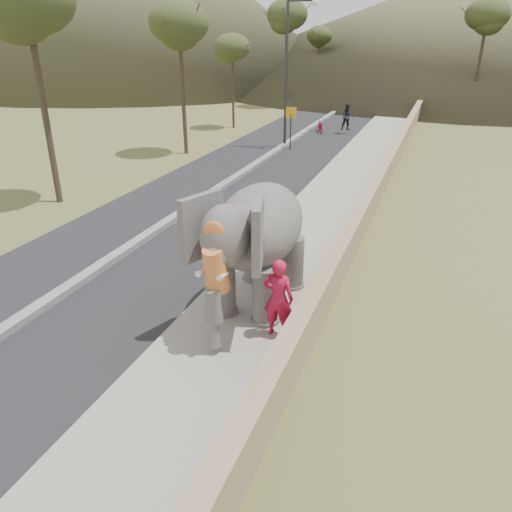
{
  "coord_description": "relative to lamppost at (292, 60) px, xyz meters",
  "views": [
    {
      "loc": [
        3.81,
        -10.16,
        6.41
      ],
      "look_at": [
        0.2,
        -0.47,
        1.7
      ],
      "focal_mm": 35.0,
      "sensor_mm": 36.0,
      "label": 1
    }
  ],
  "objects": [
    {
      "name": "ground",
      "position": [
        4.69,
        -18.36,
        -4.87
      ],
      "size": [
        160.0,
        160.0,
        0.0
      ],
      "primitive_type": "plane",
      "color": "olive",
      "rests_on": "ground"
    },
    {
      "name": "road",
      "position": [
        -0.31,
        -8.36,
        -4.86
      ],
      "size": [
        7.0,
        120.0,
        0.03
      ],
      "primitive_type": "cube",
      "color": "black",
      "rests_on": "ground"
    },
    {
      "name": "median",
      "position": [
        -0.31,
        -8.36,
        -4.76
      ],
      "size": [
        0.35,
        120.0,
        0.22
      ],
      "primitive_type": "cube",
      "color": "black",
      "rests_on": "ground"
    },
    {
      "name": "walkway",
      "position": [
        4.69,
        -8.36,
        -4.8
      ],
      "size": [
        3.0,
        120.0,
        0.15
      ],
      "primitive_type": "cube",
      "color": "#9E9687",
      "rests_on": "ground"
    },
    {
      "name": "parapet",
      "position": [
        6.34,
        -8.36,
        -4.32
      ],
      "size": [
        0.3,
        120.0,
        1.1
      ],
      "primitive_type": "cube",
      "color": "tan",
      "rests_on": "ground"
    },
    {
      "name": "lamppost",
      "position": [
        0.0,
        0.0,
        0.0
      ],
      "size": [
        1.76,
        0.36,
        8.0
      ],
      "color": "#2F3035",
      "rests_on": "ground"
    },
    {
      "name": "signboard",
      "position": [
        0.19,
        -0.51,
        -3.23
      ],
      "size": [
        0.6,
        0.08,
        2.4
      ],
      "color": "#2D2D33",
      "rests_on": "ground"
    },
    {
      "name": "hill_far",
      "position": [
        9.69,
        51.64,
        2.13
      ],
      "size": [
        80.0,
        80.0,
        14.0
      ],
      "primitive_type": "cone",
      "color": "brown",
      "rests_on": "ground"
    },
    {
      "name": "elephant_and_man",
      "position": [
        4.71,
        -18.06,
        -3.18
      ],
      "size": [
        2.44,
        4.37,
        3.11
      ],
      "color": "slate",
      "rests_on": "ground"
    },
    {
      "name": "motorcyclist",
      "position": [
        1.49,
        5.3,
        -4.07
      ],
      "size": [
        2.93,
        1.85,
        2.02
      ],
      "color": "maroon",
      "rests_on": "ground"
    },
    {
      "name": "trees",
      "position": [
        7.41,
        9.26,
        -0.87
      ],
      "size": [
        47.53,
        43.56,
        9.06
      ],
      "color": "#473828",
      "rests_on": "ground"
    }
  ]
}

